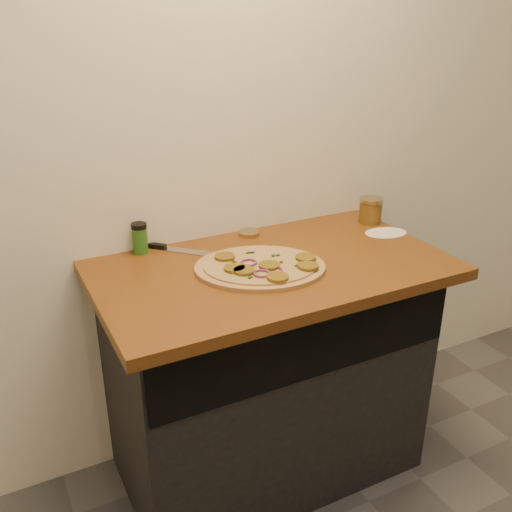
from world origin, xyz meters
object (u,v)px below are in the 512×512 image
chefs_knife (168,248)px  spice_shaker (140,238)px  pizza (261,267)px  salsa_jar (370,210)px

chefs_knife → spice_shaker: spice_shaker is taller
pizza → salsa_jar: salsa_jar is taller
pizza → salsa_jar: 0.64m
salsa_jar → spice_shaker: size_ratio=0.93×
chefs_knife → salsa_jar: salsa_jar is taller
pizza → spice_shaker: (-0.31, 0.32, 0.05)m
salsa_jar → spice_shaker: 0.93m
chefs_knife → spice_shaker: (-0.10, 0.02, 0.05)m
pizza → salsa_jar: bearing=18.7°
chefs_knife → salsa_jar: (0.82, -0.10, 0.05)m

